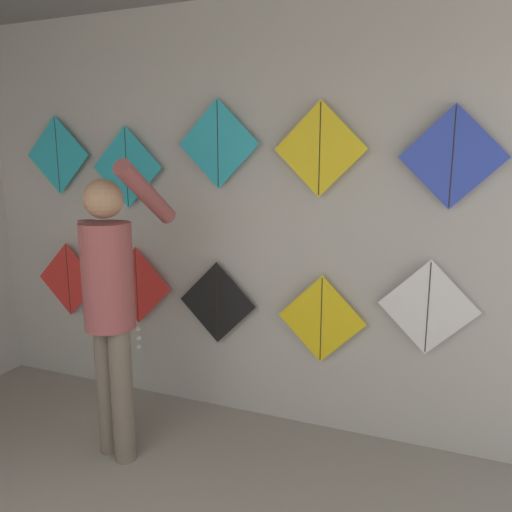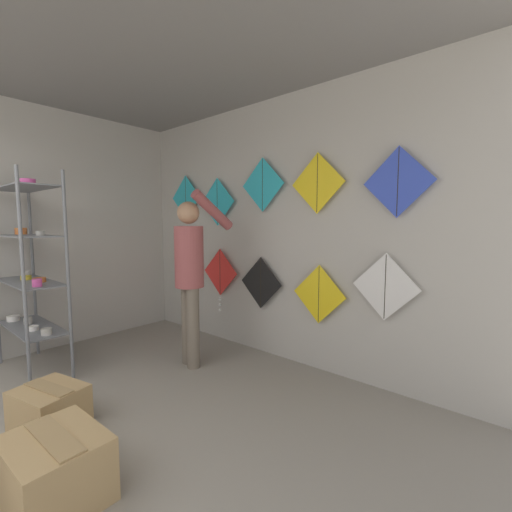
% 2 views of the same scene
% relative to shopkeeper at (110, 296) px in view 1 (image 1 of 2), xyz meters
% --- Properties ---
extents(back_panel, '(4.83, 0.06, 2.80)m').
position_rel_shopkeeper_xyz_m(back_panel, '(0.38, 0.81, 0.38)').
color(back_panel, '#BCB7AD').
rests_on(back_panel, ground).
extents(shopkeeper, '(0.44, 0.58, 1.81)m').
position_rel_shopkeeper_xyz_m(shopkeeper, '(0.00, 0.00, 0.00)').
color(shopkeeper, '#726656').
rests_on(shopkeeper, ground).
extents(kite_0, '(0.58, 0.01, 0.58)m').
position_rel_shopkeeper_xyz_m(kite_0, '(-0.97, 0.72, -0.16)').
color(kite_0, red).
extents(kite_1, '(0.58, 0.04, 0.79)m').
position_rel_shopkeeper_xyz_m(kite_1, '(-0.33, 0.72, -0.18)').
color(kite_1, red).
extents(kite_2, '(0.58, 0.01, 0.58)m').
position_rel_shopkeeper_xyz_m(kite_2, '(0.34, 0.72, -0.21)').
color(kite_2, black).
extents(kite_3, '(0.58, 0.01, 0.58)m').
position_rel_shopkeeper_xyz_m(kite_3, '(1.08, 0.72, -0.23)').
color(kite_3, yellow).
extents(kite_4, '(0.58, 0.01, 0.58)m').
position_rel_shopkeeper_xyz_m(kite_4, '(1.73, 0.72, -0.08)').
color(kite_4, white).
extents(kite_5, '(0.58, 0.01, 0.58)m').
position_rel_shopkeeper_xyz_m(kite_5, '(-0.99, 0.72, 0.81)').
color(kite_5, '#28B2C6').
extents(kite_6, '(0.58, 0.01, 0.58)m').
position_rel_shopkeeper_xyz_m(kite_6, '(-0.36, 0.72, 0.72)').
color(kite_6, '#28B2C6').
extents(kite_7, '(0.58, 0.01, 0.58)m').
position_rel_shopkeeper_xyz_m(kite_7, '(0.36, 0.72, 0.88)').
color(kite_7, '#28B2C6').
extents(kite_8, '(0.58, 0.01, 0.58)m').
position_rel_shopkeeper_xyz_m(kite_8, '(1.05, 0.72, 0.84)').
color(kite_8, yellow).
extents(kite_9, '(0.58, 0.01, 0.58)m').
position_rel_shopkeeper_xyz_m(kite_9, '(1.80, 0.72, 0.79)').
color(kite_9, blue).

